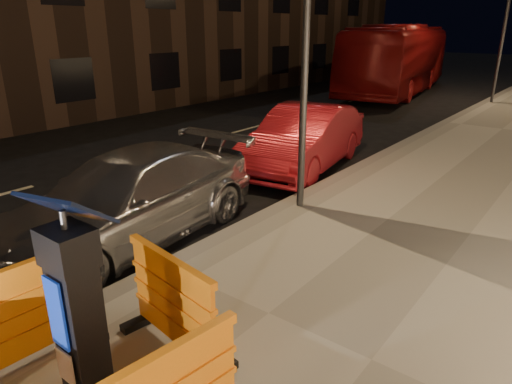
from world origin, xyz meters
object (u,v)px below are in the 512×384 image
Objects in this scene: car_silver at (133,239)px; bus_doubledecker at (395,93)px; parking_kiosk at (78,314)px; barrier_kerbside at (26,314)px; barrier_back at (173,304)px; car_red at (303,168)px.

bus_doubledecker is (-3.26, 18.87, 0.00)m from car_silver.
car_silver is (-2.65, 2.46, -1.08)m from parking_kiosk.
barrier_kerbside is at bearing -85.93° from bus_doubledecker.
barrier_back is 0.11× the size of bus_doubledecker.
parking_kiosk is 0.39× the size of car_silver.
barrier_kerbside is 7.60m from car_red.
barrier_back is (0.00, 0.95, -0.41)m from parking_kiosk.
barrier_kerbside is 0.30× the size of car_red.
parking_kiosk reaches higher than car_red.
barrier_kerbside is 3.07m from car_silver.
barrier_back is at bearing -41.73° from barrier_kerbside.
barrier_back reaches higher than car_silver.
barrier_kerbside reaches higher than car_red.
parking_kiosk is 0.16× the size of bus_doubledecker.
barrier_kerbside is 21.92m from bus_doubledecker.
bus_doubledecker is at bearing 95.61° from car_silver.
car_silver is 19.15m from bus_doubledecker.
bus_doubledecker is at bearing 16.37° from barrier_kerbside.
car_red is at bearing 114.38° from parking_kiosk.
barrier_back is 6.97m from car_red.
car_red is 14.34m from bus_doubledecker.
barrier_kerbside is at bearing -174.73° from parking_kiosk.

